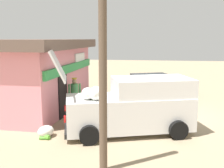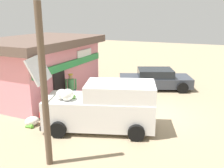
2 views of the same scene
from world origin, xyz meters
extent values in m
plane|color=#9E896B|center=(0.00, 0.00, 0.00)|extent=(60.00, 60.00, 0.00)
cube|color=pink|center=(0.48, 6.17, 1.44)|extent=(6.41, 4.18, 2.88)
cube|color=green|center=(0.41, 4.13, 2.02)|extent=(5.97, 0.32, 0.36)
cube|color=black|center=(-0.72, 4.20, 1.00)|extent=(0.90, 0.09, 2.00)
cube|color=white|center=(1.79, 4.10, 2.30)|extent=(1.50, 0.11, 0.60)
cube|color=brown|center=(0.48, 6.17, 3.08)|extent=(7.14, 4.91, 0.41)
cube|color=white|center=(-2.19, 1.28, 0.75)|extent=(2.97, 4.69, 1.15)
cube|color=white|center=(-1.94, 0.48, 1.64)|extent=(2.40, 3.08, 0.63)
cube|color=black|center=(-1.55, -0.76, 1.61)|extent=(1.43, 0.52, 0.48)
cube|color=white|center=(-2.92, 3.58, 2.45)|extent=(1.64, 0.96, 1.01)
ellipsoid|color=silver|center=(-2.90, 2.60, 1.53)|extent=(0.49, 0.41, 0.41)
ellipsoid|color=silver|center=(-2.93, 2.30, 1.55)|extent=(0.55, 0.46, 0.46)
cylinder|color=olive|center=(-2.50, 2.34, 1.39)|extent=(0.22, 0.24, 0.13)
cylinder|color=#5E9A40|center=(-2.71, 2.24, 1.39)|extent=(0.31, 0.25, 0.13)
cylinder|color=#5DA737|center=(-2.55, 2.60, 1.39)|extent=(0.19, 0.30, 0.13)
cube|color=black|center=(-2.86, 3.40, 0.26)|extent=(1.60, 0.57, 0.16)
cube|color=red|center=(-3.51, 3.20, 0.81)|extent=(0.15, 0.10, 0.20)
cube|color=red|center=(-2.22, 3.61, 0.81)|extent=(0.15, 0.10, 0.20)
cylinder|color=black|center=(-2.64, -0.42, 0.32)|extent=(0.40, 0.68, 0.64)
cylinder|color=black|center=(-0.85, 0.14, 0.32)|extent=(0.40, 0.68, 0.64)
cylinder|color=black|center=(-3.53, 2.41, 0.32)|extent=(0.40, 0.68, 0.64)
cylinder|color=black|center=(-1.75, 2.97, 0.32)|extent=(0.40, 0.68, 0.64)
cube|color=#383D47|center=(4.27, 0.48, 0.48)|extent=(3.32, 4.75, 0.60)
cube|color=#1E2328|center=(4.27, 0.48, 1.02)|extent=(2.27, 2.55, 0.47)
cylinder|color=black|center=(4.61, 2.23, 0.33)|extent=(0.45, 0.70, 0.66)
cylinder|color=black|center=(2.81, 1.51, 0.33)|extent=(0.45, 0.70, 0.66)
cylinder|color=black|center=(5.73, -0.54, 0.33)|extent=(0.45, 0.70, 0.66)
cylinder|color=black|center=(3.92, -1.26, 0.33)|extent=(0.45, 0.70, 0.66)
cylinder|color=navy|center=(-0.14, 3.68, 0.40)|extent=(0.15, 0.15, 0.80)
cylinder|color=navy|center=(-0.31, 3.97, 0.40)|extent=(0.15, 0.15, 0.80)
cylinder|color=#4C9959|center=(-0.22, 3.83, 1.09)|extent=(0.47, 0.47, 0.57)
sphere|color=tan|center=(-0.22, 3.83, 1.48)|extent=(0.22, 0.22, 0.22)
cylinder|color=gold|center=(-0.22, 3.83, 1.61)|extent=(0.24, 0.24, 0.05)
cylinder|color=#4C9959|center=(-0.10, 3.62, 1.10)|extent=(0.09, 0.09, 0.54)
cylinder|color=#4C9959|center=(-0.35, 4.03, 1.10)|extent=(0.09, 0.09, 0.54)
cylinder|color=#726047|center=(-1.43, 3.51, 0.40)|extent=(0.15, 0.15, 0.80)
cylinder|color=#726047|center=(-1.76, 3.60, 0.40)|extent=(0.15, 0.15, 0.80)
cylinder|color=#3872B2|center=(-1.65, 3.34, 0.97)|extent=(0.50, 0.72, 0.61)
sphere|color=tan|center=(-1.73, 3.05, 1.21)|extent=(0.22, 0.22, 0.22)
cylinder|color=#3872B2|center=(-1.48, 3.07, 0.87)|extent=(0.09, 0.09, 0.54)
cylinder|color=#3872B2|center=(-1.94, 3.19, 0.87)|extent=(0.09, 0.09, 0.54)
ellipsoid|color=silver|center=(-3.07, 4.04, 0.20)|extent=(0.74, 0.67, 0.39)
cylinder|color=#57B631|center=(-3.28, 3.95, 0.07)|extent=(0.21, 0.28, 0.15)
cylinder|color=#5DB13C|center=(-3.31, 4.02, 0.05)|extent=(0.16, 0.30, 0.11)
cylinder|color=#55B230|center=(-3.23, 3.98, 0.05)|extent=(0.24, 0.25, 0.10)
cylinder|color=silver|center=(1.99, 3.28, 0.20)|extent=(0.30, 0.30, 0.40)
cylinder|color=brown|center=(-5.09, 1.68, 2.46)|extent=(0.20, 0.20, 4.93)
camera|label=1|loc=(-11.30, 0.56, 3.33)|focal=42.47mm
camera|label=2|loc=(-10.71, -2.79, 4.60)|focal=39.88mm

